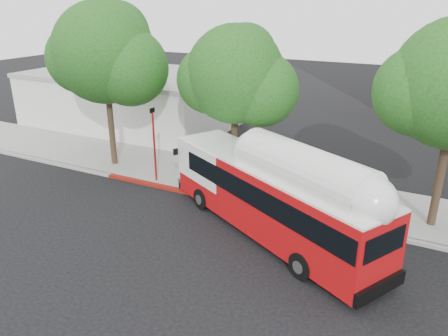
# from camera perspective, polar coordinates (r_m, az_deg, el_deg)

# --- Properties ---
(ground) EXTENTS (120.00, 120.00, 0.00)m
(ground) POSITION_cam_1_polar(r_m,az_deg,el_deg) (19.10, -3.83, -9.24)
(ground) COLOR black
(ground) RESTS_ON ground
(sidewalk) EXTENTS (60.00, 5.00, 0.15)m
(sidewalk) POSITION_cam_1_polar(r_m,az_deg,el_deg) (24.26, 3.97, -2.14)
(sidewalk) COLOR gray
(sidewalk) RESTS_ON ground
(curb_strip) EXTENTS (60.00, 0.30, 0.15)m
(curb_strip) POSITION_cam_1_polar(r_m,az_deg,el_deg) (22.10, 1.31, -4.52)
(curb_strip) COLOR gray
(curb_strip) RESTS_ON ground
(red_curb_segment) EXTENTS (10.00, 0.32, 0.16)m
(red_curb_segment) POSITION_cam_1_polar(r_m,az_deg,el_deg) (23.42, -5.33, -3.05)
(red_curb_segment) COLOR maroon
(red_curb_segment) RESTS_ON ground
(street_tree_left) EXTENTS (6.67, 5.80, 9.74)m
(street_tree_left) POSITION_cam_1_polar(r_m,az_deg,el_deg) (26.21, -14.45, 13.84)
(street_tree_left) COLOR #2D2116
(street_tree_left) RESTS_ON ground
(street_tree_mid) EXTENTS (5.75, 5.00, 8.62)m
(street_tree_mid) POSITION_cam_1_polar(r_m,az_deg,el_deg) (22.44, 2.48, 11.53)
(street_tree_mid) COLOR #2D2116
(street_tree_mid) RESTS_ON ground
(low_commercial_bldg) EXTENTS (16.20, 10.20, 4.25)m
(low_commercial_bldg) POSITION_cam_1_polar(r_m,az_deg,el_deg) (36.80, -11.77, 8.96)
(low_commercial_bldg) COLOR silver
(low_commercial_bldg) RESTS_ON ground
(transit_bus) EXTENTS (11.85, 7.81, 3.66)m
(transit_bus) POSITION_cam_1_polar(r_m,az_deg,el_deg) (18.76, 6.15, -4.02)
(transit_bus) COLOR #B10C0F
(transit_bus) RESTS_ON ground
(signal_pole) EXTENTS (0.12, 0.41, 4.29)m
(signal_pole) POSITION_cam_1_polar(r_m,az_deg,el_deg) (24.15, -9.09, 2.91)
(signal_pole) COLOR #A61116
(signal_pole) RESTS_ON ground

